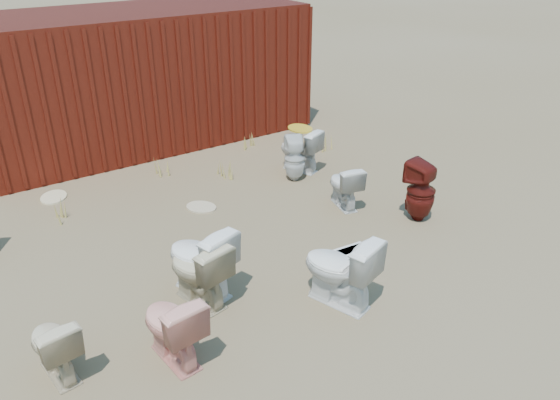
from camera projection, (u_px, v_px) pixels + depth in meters
ground at (307, 257)px, 6.86m from camera, size 100.00×100.00×0.00m
shipping_container at (142, 76)px, 10.16m from camera, size 6.00×2.40×2.40m
toilet_front_a at (200, 259)px, 6.03m from camera, size 0.71×0.95×0.86m
toilet_front_pink at (172, 327)px, 5.10m from camera, size 0.50×0.79×0.76m
toilet_front_c at (339, 270)px, 5.85m from camera, size 0.71×0.95×0.86m
toilet_front_maroon at (421, 191)px, 7.54m from camera, size 0.46×0.46×0.88m
toilet_front_e at (344, 185)px, 7.96m from camera, size 0.52×0.72×0.66m
toilet_back_beige_left at (54, 346)px, 4.93m from camera, size 0.45×0.69×0.66m
toilet_back_beige_right at (198, 271)px, 5.88m from camera, size 0.60×0.85×0.79m
toilet_back_yellowlid at (300, 150)px, 9.11m from camera, size 0.64×0.81×0.73m
toilet_back_e at (295, 159)px, 8.76m from camera, size 0.45×0.45×0.74m
yellow_lid at (300, 128)px, 8.94m from camera, size 0.37×0.46×0.02m
loose_tank at (347, 263)px, 6.42m from camera, size 0.51×0.24×0.35m
loose_lid_near at (54, 197)px, 8.33m from camera, size 0.54×0.60×0.02m
loose_lid_far at (201, 207)px, 8.04m from camera, size 0.54×0.58×0.02m
weed_clump_a at (65, 208)px, 7.70m from camera, size 0.36×0.36×0.30m
weed_clump_b at (229, 167)px, 9.00m from camera, size 0.32×0.32×0.30m
weed_clump_c at (321, 141)px, 10.06m from camera, size 0.36×0.36×0.32m
weed_clump_d at (164, 166)px, 9.10m from camera, size 0.30×0.30×0.28m
weed_clump_e at (252, 143)px, 10.06m from camera, size 0.34×0.34×0.26m
weed_clump_f at (418, 180)px, 8.59m from camera, size 0.28×0.28×0.27m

